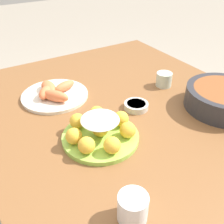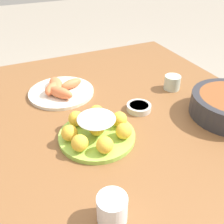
# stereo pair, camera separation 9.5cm
# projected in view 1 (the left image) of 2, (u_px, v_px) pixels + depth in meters

# --- Properties ---
(ground_plane) EXTENTS (12.00, 12.00, 0.00)m
(ground_plane) POSITION_uv_depth(u_px,v_px,m) (119.00, 218.00, 1.48)
(ground_plane) COLOR #9E9384
(dining_table) EXTENTS (1.24, 1.06, 0.76)m
(dining_table) POSITION_uv_depth(u_px,v_px,m) (121.00, 125.00, 1.11)
(dining_table) COLOR brown
(dining_table) RESTS_ON ground_plane
(cake_plate) EXTENTS (0.26, 0.26, 0.09)m
(cake_plate) POSITION_uv_depth(u_px,v_px,m) (100.00, 131.00, 0.87)
(cake_plate) COLOR #99CC4C
(cake_plate) RESTS_ON dining_table
(serving_bowl) EXTENTS (0.30, 0.30, 0.08)m
(serving_bowl) POSITION_uv_depth(u_px,v_px,m) (224.00, 98.00, 1.02)
(serving_bowl) COLOR #2D2D33
(serving_bowl) RESTS_ON dining_table
(sauce_bowl) EXTENTS (0.10, 0.10, 0.02)m
(sauce_bowl) POSITION_uv_depth(u_px,v_px,m) (136.00, 106.00, 1.04)
(sauce_bowl) COLOR beige
(sauce_bowl) RESTS_ON dining_table
(seafood_platter) EXTENTS (0.28, 0.28, 0.06)m
(seafood_platter) POSITION_uv_depth(u_px,v_px,m) (54.00, 93.00, 1.10)
(seafood_platter) COLOR silver
(seafood_platter) RESTS_ON dining_table
(cup_near) EXTENTS (0.07, 0.07, 0.08)m
(cup_near) POSITION_uv_depth(u_px,v_px,m) (133.00, 208.00, 0.62)
(cup_near) COLOR white
(cup_near) RESTS_ON dining_table
(cup_far) EXTENTS (0.07, 0.07, 0.06)m
(cup_far) POSITION_uv_depth(u_px,v_px,m) (164.00, 79.00, 1.18)
(cup_far) COLOR beige
(cup_far) RESTS_ON dining_table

